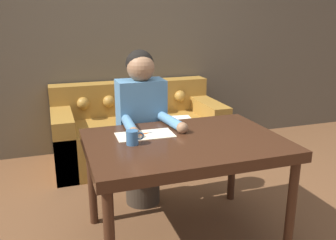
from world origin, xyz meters
TOP-DOWN VIEW (x-y plane):
  - wall_back at (0.00, 2.06)m, footprint 8.00×0.06m
  - dining_table at (-0.03, 0.10)m, footprint 1.27×0.89m
  - couch at (0.02, 1.62)m, footprint 1.74×0.86m
  - person at (-0.17, 0.66)m, footprint 0.42×0.63m
  - pattern_paper_main at (-0.25, 0.27)m, footprint 0.39×0.21m
  - scissors at (-0.25, 0.29)m, footprint 0.22×0.09m
  - mug at (-0.37, 0.12)m, footprint 0.11×0.08m

SIDE VIEW (x-z plane):
  - couch at x=0.02m, z-range -0.10..0.69m
  - person at x=-0.17m, z-range 0.01..1.26m
  - dining_table at x=-0.03m, z-range 0.29..1.01m
  - pattern_paper_main at x=-0.25m, z-range 0.73..0.73m
  - scissors at x=-0.25m, z-range 0.72..0.73m
  - mug at x=-0.37m, z-range 0.73..0.82m
  - wall_back at x=0.00m, z-range 0.00..2.60m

